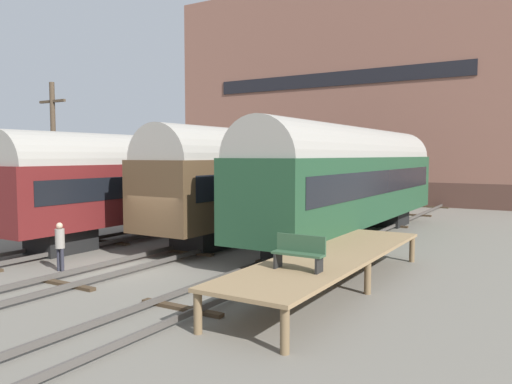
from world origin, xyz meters
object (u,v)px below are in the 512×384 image
train_car_green (353,176)px  person_worker (60,242)px  train_car_brown (270,175)px  utility_pole (54,158)px  train_car_maroon (150,179)px  bench (299,251)px

train_car_green → person_worker: bearing=-119.2°
train_car_brown → utility_pole: size_ratio=2.40×
train_car_green → train_car_maroon: train_car_green is taller
train_car_green → utility_pole: (-12.50, -7.13, 0.86)m
train_car_green → utility_pole: 14.41m
train_car_green → bench: size_ratio=13.04×
person_worker → utility_pole: size_ratio=0.23×
train_car_brown → train_car_green: train_car_green is taller
utility_pole → person_worker: bearing=-35.9°
train_car_green → bench: (2.65, -11.10, -1.52)m
train_car_brown → train_car_green: 4.70m
train_car_brown → train_car_maroon: train_car_brown is taller
bench → utility_pole: utility_pole is taller
utility_pole → train_car_brown: bearing=43.5°
train_car_maroon → person_worker: train_car_maroon is taller
train_car_maroon → bench: bearing=-31.1°
train_car_maroon → utility_pole: (-3.12, -3.27, 1.07)m
train_car_brown → person_worker: 12.09m
train_car_brown → bench: 13.63m
train_car_green → bench: 11.52m
train_car_maroon → bench: size_ratio=11.78×
train_car_maroon → train_car_green: bearing=22.3°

